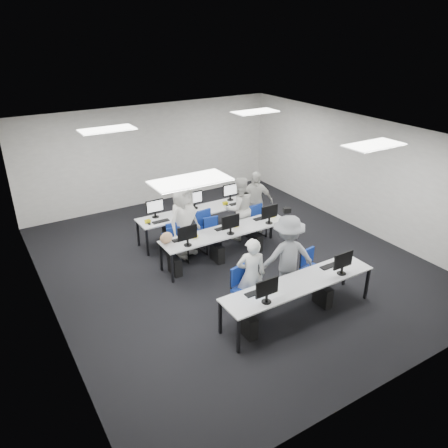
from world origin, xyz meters
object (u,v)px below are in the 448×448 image
chair_3 (208,237)px  student_0 (251,275)px  student_3 (255,202)px  chair_2 (178,251)px  chair_7 (251,224)px  chair_4 (256,227)px  desk_mid (226,233)px  chair_5 (173,243)px  photographer (287,256)px  desk_front (299,285)px  chair_0 (246,298)px  chair_1 (312,277)px  student_1 (239,209)px  student_2 (184,221)px  chair_6 (208,235)px

chair_3 → student_0: bearing=-108.1°
student_3 → chair_2: bearing=-147.8°
chair_7 → chair_4: bearing=-89.7°
desk_mid → chair_5: 1.37m
chair_7 → photographer: photographer is taller
desk_front → chair_5: size_ratio=3.54×
chair_3 → chair_7: 1.38m
chair_5 → chair_2: bearing=-94.0°
student_0 → photographer: photographer is taller
chair_0 → photographer: (1.05, 0.10, 0.58)m
chair_1 → student_1: student_1 is taller
desk_mid → chair_1: size_ratio=3.75×
chair_2 → chair_3: bearing=15.4°
chair_4 → student_0: student_0 is taller
desk_mid → student_3: student_3 is taller
chair_3 → student_2: student_2 is taller
desk_front → chair_6: (-0.02, 3.45, -0.42)m
chair_1 → chair_7: bearing=73.5°
chair_0 → chair_6: 2.96m
student_0 → chair_7: bearing=-101.5°
desk_front → student_1: 3.46m
chair_2 → chair_5: chair_5 is taller
student_1 → chair_5: bearing=4.4°
student_1 → chair_2: bearing=16.7°
desk_front → student_0: size_ratio=2.06×
desk_mid → photographer: size_ratio=1.83×
chair_1 → chair_7: chair_7 is taller
desk_front → chair_4: 3.46m
desk_front → chair_4: chair_4 is taller
chair_5 → chair_7: (2.21, -0.09, -0.01)m
chair_2 → chair_7: size_ratio=0.92×
desk_front → chair_2: size_ratio=3.93×
chair_4 → chair_7: (-0.03, 0.20, 0.02)m
student_2 → student_3: 2.20m
chair_1 → chair_3: 2.86m
chair_1 → student_0: size_ratio=0.55×
desk_mid → chair_4: bearing=25.1°
chair_5 → chair_4: bearing=-0.1°
desk_mid → student_2: student_2 is taller
chair_4 → chair_7: chair_7 is taller
desk_front → student_3: student_3 is taller
chair_1 → photographer: 0.87m
desk_mid → student_2: bearing=137.6°
chair_6 → photographer: photographer is taller
chair_5 → student_2: 0.68m
desk_mid → student_3: (1.43, 0.90, 0.15)m
chair_3 → student_3: (1.56, 0.24, 0.53)m
chair_6 → student_3: bearing=8.9°
chair_1 → chair_6: 3.01m
desk_mid → chair_2: chair_2 is taller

